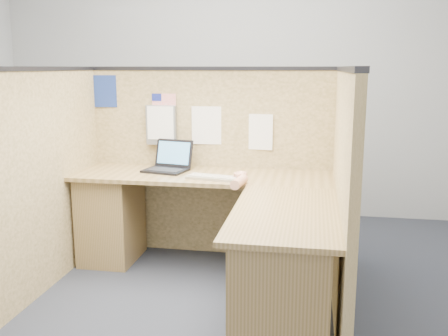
% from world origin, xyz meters
% --- Properties ---
extents(floor, '(5.00, 5.00, 0.00)m').
position_xyz_m(floor, '(0.00, 0.00, 0.00)').
color(floor, black).
rests_on(floor, ground).
extents(wall_back, '(5.00, 0.00, 5.00)m').
position_xyz_m(wall_back, '(0.00, 2.25, 1.40)').
color(wall_back, '#9EA0A3').
rests_on(wall_back, floor).
extents(cubicle_partitions, '(2.06, 1.83, 1.53)m').
position_xyz_m(cubicle_partitions, '(0.00, 0.43, 0.77)').
color(cubicle_partitions, brown).
rests_on(cubicle_partitions, floor).
extents(l_desk, '(1.95, 1.75, 0.73)m').
position_xyz_m(l_desk, '(0.18, 0.29, 0.39)').
color(l_desk, brown).
rests_on(l_desk, floor).
extents(laptop, '(0.36, 0.36, 0.23)m').
position_xyz_m(laptop, '(-0.31, 0.78, 0.79)').
color(laptop, black).
rests_on(laptop, l_desk).
extents(keyboard, '(0.41, 0.20, 0.03)m').
position_xyz_m(keyboard, '(0.11, 0.52, 0.74)').
color(keyboard, gray).
rests_on(keyboard, l_desk).
extents(mouse, '(0.10, 0.07, 0.04)m').
position_xyz_m(mouse, '(0.32, 0.52, 0.75)').
color(mouse, silver).
rests_on(mouse, l_desk).
extents(hand_forearm, '(0.10, 0.36, 0.08)m').
position_xyz_m(hand_forearm, '(0.33, 0.39, 0.77)').
color(hand_forearm, tan).
rests_on(hand_forearm, l_desk).
extents(blue_poster, '(0.19, 0.01, 0.26)m').
position_xyz_m(blue_poster, '(-0.88, 0.97, 1.33)').
color(blue_poster, navy).
rests_on(blue_poster, cubicle_partitions).
extents(american_flag, '(0.20, 0.01, 0.35)m').
position_xyz_m(american_flag, '(-0.40, 0.96, 1.24)').
color(american_flag, olive).
rests_on(american_flag, cubicle_partitions).
extents(file_holder, '(0.25, 0.05, 0.32)m').
position_xyz_m(file_holder, '(-0.40, 0.94, 1.07)').
color(file_holder, slate).
rests_on(file_holder, cubicle_partitions).
extents(paper_left, '(0.24, 0.02, 0.30)m').
position_xyz_m(paper_left, '(-0.03, 0.97, 1.07)').
color(paper_left, white).
rests_on(paper_left, cubicle_partitions).
extents(paper_right, '(0.22, 0.03, 0.28)m').
position_xyz_m(paper_right, '(0.39, 0.97, 1.02)').
color(paper_right, white).
rests_on(paper_right, cubicle_partitions).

